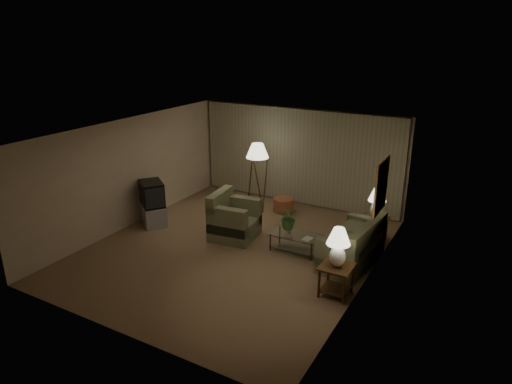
{
  "coord_description": "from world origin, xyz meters",
  "views": [
    {
      "loc": [
        4.98,
        -7.87,
        4.67
      ],
      "look_at": [
        0.23,
        0.6,
        1.22
      ],
      "focal_mm": 32.0,
      "sensor_mm": 36.0,
      "label": 1
    }
  ],
  "objects_px": {
    "armchair": "(235,220)",
    "table_lamp_near": "(338,244)",
    "coffee_table": "(295,240)",
    "crt_tv": "(152,194)",
    "floor_lamp": "(257,176)",
    "vase": "(289,230)",
    "side_table_far": "(375,226)",
    "sofa": "(351,246)",
    "tv_cabinet": "(154,214)",
    "side_table_near": "(336,275)",
    "ottoman": "(283,205)",
    "table_lamp_far": "(377,201)"
  },
  "relations": [
    {
      "from": "armchair",
      "to": "table_lamp_near",
      "type": "height_order",
      "value": "table_lamp_near"
    },
    {
      "from": "coffee_table",
      "to": "crt_tv",
      "type": "xyz_separation_m",
      "value": [
        -3.79,
        -0.34,
        0.53
      ]
    },
    {
      "from": "floor_lamp",
      "to": "vase",
      "type": "distance_m",
      "value": 2.58
    },
    {
      "from": "side_table_far",
      "to": "floor_lamp",
      "type": "xyz_separation_m",
      "value": [
        -3.35,
        0.44,
        0.57
      ]
    },
    {
      "from": "sofa",
      "to": "side_table_far",
      "type": "xyz_separation_m",
      "value": [
        0.15,
        1.25,
        0.02
      ]
    },
    {
      "from": "side_table_far",
      "to": "crt_tv",
      "type": "distance_m",
      "value": 5.48
    },
    {
      "from": "coffee_table",
      "to": "vase",
      "type": "xyz_separation_m",
      "value": [
        -0.15,
        -0.0,
        0.21
      ]
    },
    {
      "from": "floor_lamp",
      "to": "side_table_far",
      "type": "bearing_deg",
      "value": -7.45
    },
    {
      "from": "sofa",
      "to": "tv_cabinet",
      "type": "xyz_separation_m",
      "value": [
        -5.05,
        -0.44,
        -0.13
      ]
    },
    {
      "from": "side_table_far",
      "to": "coffee_table",
      "type": "relative_size",
      "value": 0.53
    },
    {
      "from": "side_table_near",
      "to": "vase",
      "type": "bearing_deg",
      "value": 141.22
    },
    {
      "from": "vase",
      "to": "coffee_table",
      "type": "bearing_deg",
      "value": 0.0
    },
    {
      "from": "crt_tv",
      "to": "floor_lamp",
      "type": "bearing_deg",
      "value": 86.3
    },
    {
      "from": "side_table_near",
      "to": "ottoman",
      "type": "bearing_deg",
      "value": 129.22
    },
    {
      "from": "tv_cabinet",
      "to": "floor_lamp",
      "type": "relative_size",
      "value": 0.52
    },
    {
      "from": "ottoman",
      "to": "floor_lamp",
      "type": "bearing_deg",
      "value": -160.5
    },
    {
      "from": "sofa",
      "to": "floor_lamp",
      "type": "bearing_deg",
      "value": -112.19
    },
    {
      "from": "table_lamp_near",
      "to": "floor_lamp",
      "type": "xyz_separation_m",
      "value": [
        -3.35,
        3.04,
        -0.07
      ]
    },
    {
      "from": "ottoman",
      "to": "armchair",
      "type": "bearing_deg",
      "value": -98.0
    },
    {
      "from": "sofa",
      "to": "vase",
      "type": "distance_m",
      "value": 1.41
    },
    {
      "from": "ottoman",
      "to": "table_lamp_near",
      "type": "bearing_deg",
      "value": -50.78
    },
    {
      "from": "armchair",
      "to": "crt_tv",
      "type": "distance_m",
      "value": 2.29
    },
    {
      "from": "table_lamp_near",
      "to": "coffee_table",
      "type": "distance_m",
      "value": 2.03
    },
    {
      "from": "tv_cabinet",
      "to": "vase",
      "type": "relative_size",
      "value": 7.16
    },
    {
      "from": "armchair",
      "to": "side_table_far",
      "type": "bearing_deg",
      "value": -71.75
    },
    {
      "from": "armchair",
      "to": "coffee_table",
      "type": "height_order",
      "value": "armchair"
    },
    {
      "from": "sofa",
      "to": "floor_lamp",
      "type": "xyz_separation_m",
      "value": [
        -3.2,
        1.69,
        0.59
      ]
    },
    {
      "from": "table_lamp_near",
      "to": "tv_cabinet",
      "type": "distance_m",
      "value": 5.34
    },
    {
      "from": "tv_cabinet",
      "to": "ottoman",
      "type": "bearing_deg",
      "value": 80.41
    },
    {
      "from": "table_lamp_far",
      "to": "coffee_table",
      "type": "bearing_deg",
      "value": -136.16
    },
    {
      "from": "armchair",
      "to": "vase",
      "type": "bearing_deg",
      "value": -95.81
    },
    {
      "from": "sofa",
      "to": "floor_lamp",
      "type": "distance_m",
      "value": 3.67
    },
    {
      "from": "table_lamp_near",
      "to": "ottoman",
      "type": "xyz_separation_m",
      "value": [
        -2.68,
        3.28,
        -0.86
      ]
    },
    {
      "from": "floor_lamp",
      "to": "ottoman",
      "type": "distance_m",
      "value": 1.07
    },
    {
      "from": "sofa",
      "to": "vase",
      "type": "relative_size",
      "value": 13.96
    },
    {
      "from": "side_table_far",
      "to": "coffee_table",
      "type": "height_order",
      "value": "side_table_far"
    },
    {
      "from": "side_table_far",
      "to": "table_lamp_far",
      "type": "distance_m",
      "value": 0.61
    },
    {
      "from": "coffee_table",
      "to": "crt_tv",
      "type": "height_order",
      "value": "crt_tv"
    },
    {
      "from": "sofa",
      "to": "coffee_table",
      "type": "xyz_separation_m",
      "value": [
        -1.26,
        -0.1,
        -0.11
      ]
    },
    {
      "from": "side_table_far",
      "to": "coffee_table",
      "type": "bearing_deg",
      "value": -136.16
    },
    {
      "from": "ottoman",
      "to": "sofa",
      "type": "bearing_deg",
      "value": -37.36
    },
    {
      "from": "sofa",
      "to": "table_lamp_far",
      "type": "height_order",
      "value": "table_lamp_far"
    },
    {
      "from": "side_table_far",
      "to": "ottoman",
      "type": "height_order",
      "value": "side_table_far"
    },
    {
      "from": "tv_cabinet",
      "to": "crt_tv",
      "type": "xyz_separation_m",
      "value": [
        0.0,
        0.0,
        0.56
      ]
    },
    {
      "from": "armchair",
      "to": "crt_tv",
      "type": "relative_size",
      "value": 1.42
    },
    {
      "from": "side_table_far",
      "to": "vase",
      "type": "xyz_separation_m",
      "value": [
        -1.56,
        -1.35,
        0.08
      ]
    },
    {
      "from": "table_lamp_far",
      "to": "vase",
      "type": "height_order",
      "value": "table_lamp_far"
    },
    {
      "from": "side_table_far",
      "to": "floor_lamp",
      "type": "distance_m",
      "value": 3.43
    },
    {
      "from": "tv_cabinet",
      "to": "sofa",
      "type": "bearing_deg",
      "value": 42.2
    },
    {
      "from": "floor_lamp",
      "to": "ottoman",
      "type": "bearing_deg",
      "value": 19.5
    }
  ]
}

